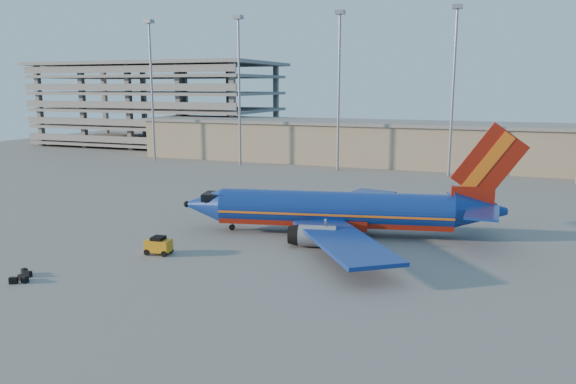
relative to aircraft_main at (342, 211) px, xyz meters
The scene contains 7 objects.
ground 8.70m from the aircraft_main, 167.16° to the right, with size 220.00×220.00×0.00m, color slate.
terminal_building 56.21m from the aircraft_main, 88.07° to the left, with size 122.00×16.00×8.50m.
parking_garage 101.05m from the aircraft_main, 134.16° to the left, with size 62.00×32.00×21.40m.
light_mast_row 46.73m from the aircraft_main, 94.02° to the left, with size 101.60×1.60×28.65m.
aircraft_main is the anchor object (origin of this frame).
baggage_tug 19.20m from the aircraft_main, 137.44° to the right, with size 2.47×1.62×1.70m.
luggage_pile 30.78m from the aircraft_main, 131.70° to the right, with size 2.19×2.59×0.54m.
Camera 1 is at (23.30, -53.86, 15.46)m, focal length 35.00 mm.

